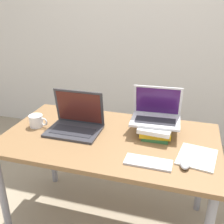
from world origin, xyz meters
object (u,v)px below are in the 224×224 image
object	(u,v)px
laptop_left	(76,123)
book_stack	(156,129)
mug	(37,121)
laptop_on_books	(156,114)
notepad	(197,157)
mouse	(185,163)
wireless_keyboard	(148,162)

from	to	relation	value
laptop_left	book_stack	xyz separation A→B (m)	(0.54, 0.08, -0.01)
book_stack	mug	size ratio (longest dim) A/B	1.91
book_stack	laptop_on_books	world-z (taller)	laptop_on_books
laptop_on_books	notepad	world-z (taller)	laptop_on_books
laptop_on_books	mouse	bearing A→B (deg)	-59.38
laptop_left	book_stack	world-z (taller)	laptop_left
laptop_left	laptop_on_books	size ratio (longest dim) A/B	1.08
mouse	notepad	distance (m)	0.12
wireless_keyboard	book_stack	bearing A→B (deg)	90.60
wireless_keyboard	notepad	bearing A→B (deg)	26.99
book_stack	notepad	xyz separation A→B (m)	(0.26, -0.21, -0.04)
mug	laptop_left	bearing A→B (deg)	5.30
book_stack	notepad	world-z (taller)	book_stack
book_stack	mug	bearing A→B (deg)	-172.72
wireless_keyboard	mouse	distance (m)	0.20
wireless_keyboard	mug	size ratio (longest dim) A/B	1.92
laptop_left	wireless_keyboard	size ratio (longest dim) A/B	1.36
wireless_keyboard	notepad	xyz separation A→B (m)	(0.26, 0.13, -0.00)
laptop_left	mouse	bearing A→B (deg)	-17.08
mouse	mug	xyz separation A→B (m)	(-1.03, 0.20, 0.02)
notepad	mouse	bearing A→B (deg)	-122.04
notepad	mug	bearing A→B (deg)	174.83
book_stack	mouse	xyz separation A→B (m)	(0.20, -0.31, -0.03)
notepad	mug	size ratio (longest dim) A/B	2.01
book_stack	notepad	distance (m)	0.34
notepad	mug	xyz separation A→B (m)	(-1.10, 0.10, 0.04)
book_stack	wireless_keyboard	world-z (taller)	book_stack
book_stack	wireless_keyboard	bearing A→B (deg)	-89.40
mug	book_stack	bearing A→B (deg)	7.28
book_stack	laptop_on_books	distance (m)	0.10
book_stack	laptop_on_books	bearing A→B (deg)	104.22
wireless_keyboard	mouse	size ratio (longest dim) A/B	2.33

